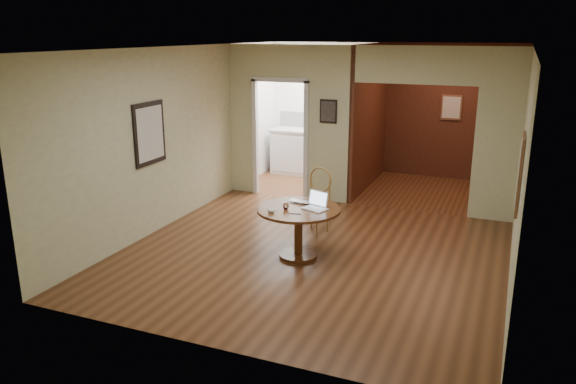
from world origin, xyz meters
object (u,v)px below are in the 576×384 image
at_px(closed_laptop, 299,203).
at_px(open_laptop, 316,204).
at_px(dining_table, 298,221).
at_px(chair, 317,197).

bearing_deg(closed_laptop, open_laptop, -11.45).
xyz_separation_m(open_laptop, closed_laptop, (-0.28, 0.09, -0.05)).
bearing_deg(closed_laptop, dining_table, -64.96).
height_order(open_laptop, closed_laptop, open_laptop).
xyz_separation_m(dining_table, closed_laptop, (-0.06, 0.19, 0.19)).
height_order(dining_table, open_laptop, open_laptop).
bearing_deg(open_laptop, closed_laptop, -178.36).
distance_m(chair, open_laptop, 1.02).
bearing_deg(closed_laptop, chair, 99.94).
xyz_separation_m(dining_table, open_laptop, (0.21, 0.10, 0.24)).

